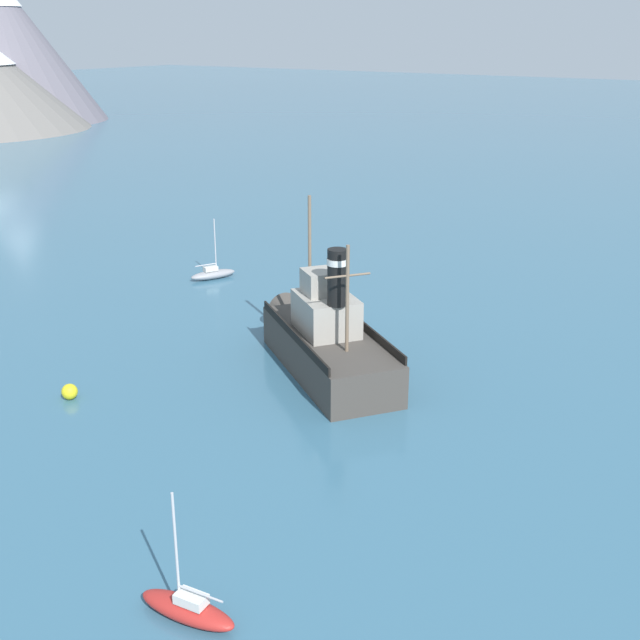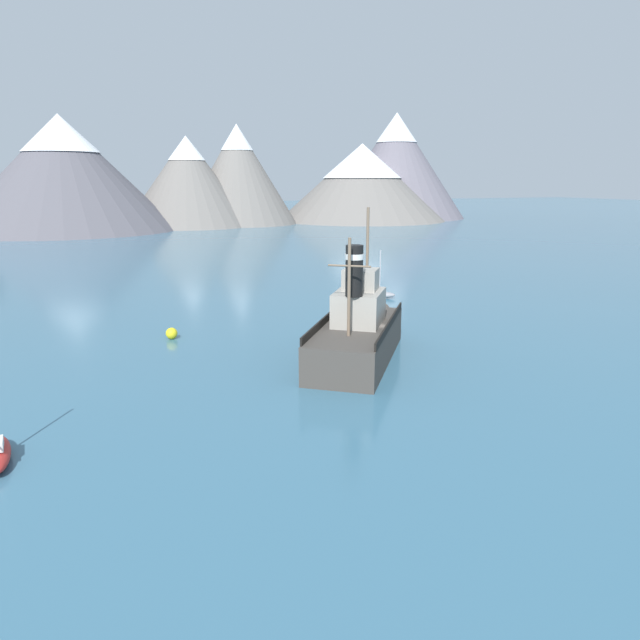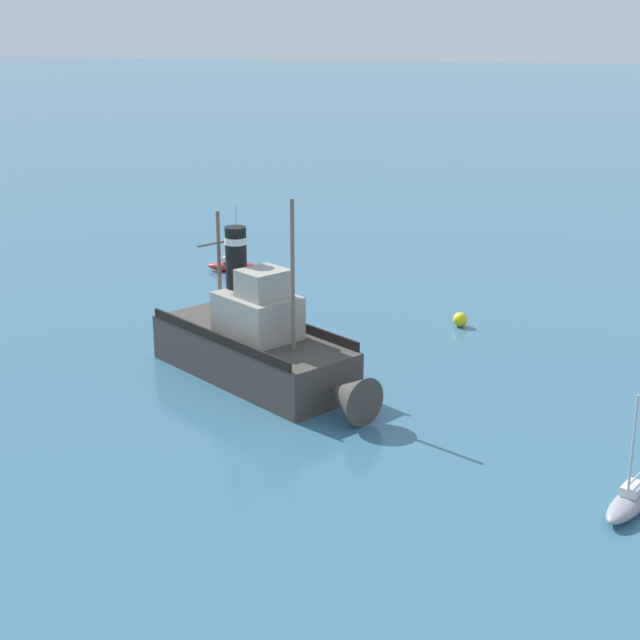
% 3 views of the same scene
% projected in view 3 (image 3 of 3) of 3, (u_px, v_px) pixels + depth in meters
% --- Properties ---
extents(ground_plane, '(600.00, 600.00, 0.00)m').
position_uv_depth(ground_plane, '(253.00, 381.00, 50.55)').
color(ground_plane, '#38667F').
extents(old_tugboat, '(11.19, 13.64, 9.90)m').
position_uv_depth(old_tugboat, '(260.00, 347.00, 50.03)').
color(old_tugboat, '#423D38').
rests_on(old_tugboat, ground).
extents(sailboat_red, '(1.49, 3.89, 4.90)m').
position_uv_depth(sailboat_red, '(233.00, 266.00, 71.22)').
color(sailboat_red, '#B22823').
rests_on(sailboat_red, ground).
extents(sailboat_grey, '(3.91, 2.59, 4.90)m').
position_uv_depth(sailboat_grey, '(630.00, 501.00, 37.42)').
color(sailboat_grey, gray).
rests_on(sailboat_grey, ground).
extents(mooring_buoy, '(0.87, 0.87, 0.87)m').
position_uv_depth(mooring_buoy, '(460.00, 320.00, 58.97)').
color(mooring_buoy, yellow).
rests_on(mooring_buoy, ground).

